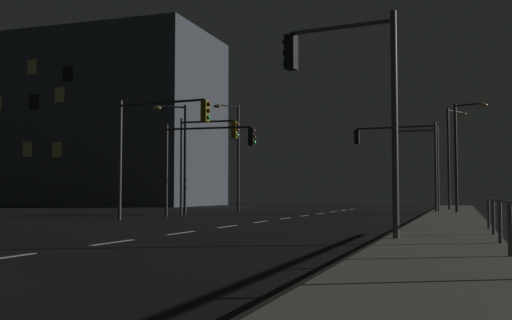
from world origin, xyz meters
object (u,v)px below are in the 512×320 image
at_px(traffic_light_mid_left, 346,83).
at_px(traffic_light_far_center, 418,153).
at_px(traffic_light_far_left, 157,133).
at_px(street_lamp_corner, 235,147).
at_px(street_lamp_mid_block, 461,145).
at_px(traffic_light_mid_right, 206,150).
at_px(traffic_light_overhead_east, 205,147).
at_px(traffic_light_far_right, 399,148).
at_px(building_distant, 105,122).
at_px(street_lamp_across_street, 179,147).
at_px(street_lamp_median, 451,148).

bearing_deg(traffic_light_mid_left, traffic_light_far_center, 89.50).
bearing_deg(traffic_light_far_left, traffic_light_far_center, 53.60).
relative_size(traffic_light_far_left, street_lamp_corner, 0.74).
height_order(street_lamp_mid_block, street_lamp_corner, street_lamp_corner).
relative_size(traffic_light_mid_right, traffic_light_overhead_east, 0.92).
distance_m(traffic_light_far_right, traffic_light_mid_right, 13.24).
bearing_deg(traffic_light_mid_left, traffic_light_overhead_east, 124.13).
bearing_deg(traffic_light_far_right, street_lamp_corner, 170.47).
height_order(traffic_light_far_left, building_distant, building_distant).
bearing_deg(traffic_light_overhead_east, traffic_light_far_center, 35.76).
bearing_deg(traffic_light_far_center, street_lamp_corner, 173.45).
relative_size(traffic_light_far_center, traffic_light_far_left, 0.94).
distance_m(traffic_light_far_right, street_lamp_across_street, 13.89).
bearing_deg(traffic_light_mid_right, traffic_light_mid_left, -54.84).
height_order(traffic_light_overhead_east, street_lamp_across_street, street_lamp_across_street).
relative_size(traffic_light_far_right, street_lamp_mid_block, 0.85).
height_order(traffic_light_far_center, street_lamp_across_street, street_lamp_across_street).
bearing_deg(street_lamp_mid_block, traffic_light_far_right, 167.13).
relative_size(traffic_light_mid_right, building_distant, 0.22).
xyz_separation_m(traffic_light_far_left, street_lamp_mid_block, (13.48, 13.35, 0.07)).
xyz_separation_m(traffic_light_far_center, traffic_light_far_left, (-10.85, -14.71, 0.21)).
relative_size(traffic_light_far_left, traffic_light_overhead_east, 1.02).
bearing_deg(traffic_light_far_center, traffic_light_overhead_east, -144.24).
distance_m(traffic_light_far_center, traffic_light_far_left, 18.28).
bearing_deg(street_lamp_across_street, traffic_light_mid_right, -44.97).
relative_size(traffic_light_far_center, street_lamp_across_street, 0.81).
bearing_deg(street_lamp_mid_block, street_lamp_across_street, -161.14).
height_order(traffic_light_mid_right, street_lamp_mid_block, street_lamp_mid_block).
relative_size(street_lamp_mid_block, street_lamp_across_street, 1.00).
relative_size(traffic_light_far_right, street_lamp_corner, 0.72).
bearing_deg(traffic_light_mid_left, street_lamp_corner, 116.43).
bearing_deg(building_distant, street_lamp_median, -17.58).
xyz_separation_m(traffic_light_mid_right, street_lamp_across_street, (-3.10, 3.09, 0.43)).
xyz_separation_m(traffic_light_far_center, traffic_light_overhead_east, (-11.26, -8.11, 0.05)).
xyz_separation_m(traffic_light_mid_right, street_lamp_corner, (-2.70, 11.47, 1.05)).
relative_size(traffic_light_mid_right, traffic_light_far_center, 0.95).
relative_size(traffic_light_far_right, traffic_light_overhead_east, 1.00).
bearing_deg(traffic_light_mid_right, building_distant, 131.21).
distance_m(street_lamp_across_street, street_lamp_corner, 8.41).
xyz_separation_m(traffic_light_far_left, traffic_light_overhead_east, (-0.42, 6.60, -0.16)).
bearing_deg(traffic_light_far_left, traffic_light_far_right, 55.67).
bearing_deg(building_distant, traffic_light_mid_right, -48.79).
bearing_deg(building_distant, traffic_light_far_right, -28.03).
bearing_deg(traffic_light_far_left, street_lamp_mid_block, 44.72).
xyz_separation_m(street_lamp_across_street, street_lamp_corner, (0.40, 8.37, 0.62)).
bearing_deg(building_distant, traffic_light_overhead_east, -47.83).
xyz_separation_m(traffic_light_far_left, building_distant, (-23.15, 31.70, 4.95)).
bearing_deg(traffic_light_mid_right, traffic_light_far_left, -95.49).
xyz_separation_m(traffic_light_mid_right, traffic_light_overhead_east, (-0.87, 1.86, 0.32)).
relative_size(traffic_light_mid_right, street_lamp_corner, 0.66).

